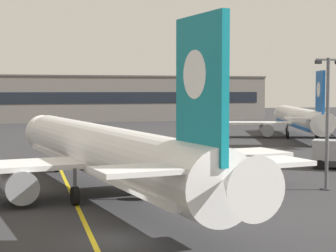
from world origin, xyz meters
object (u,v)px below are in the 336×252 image
(apron_lamp_post, at_px, (327,121))
(safety_cone_by_nose_gear, at_px, (74,166))
(airliner_background, at_px, (300,119))
(airliner_foreground, at_px, (102,153))

(apron_lamp_post, relative_size, safety_cone_by_nose_gear, 19.15)
(safety_cone_by_nose_gear, bearing_deg, apron_lamp_post, -45.28)
(safety_cone_by_nose_gear, bearing_deg, airliner_background, 33.58)
(airliner_foreground, xyz_separation_m, safety_cone_by_nose_gear, (-0.03, 16.32, -3.11))
(airliner_background, distance_m, safety_cone_by_nose_gear, 49.28)
(apron_lamp_post, distance_m, safety_cone_by_nose_gear, 25.90)
(airliner_background, height_order, apron_lamp_post, airliner_background)
(airliner_foreground, distance_m, apron_lamp_post, 18.02)
(airliner_foreground, height_order, safety_cone_by_nose_gear, airliner_foreground)
(apron_lamp_post, bearing_deg, airliner_foreground, 174.55)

